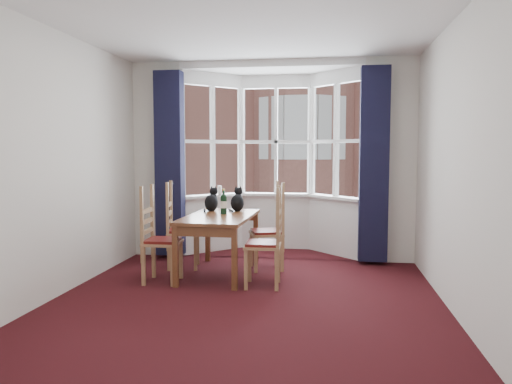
% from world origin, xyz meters
% --- Properties ---
extents(floor, '(4.50, 4.50, 0.00)m').
position_xyz_m(floor, '(0.00, 0.00, 0.00)').
color(floor, black).
rests_on(floor, ground).
extents(ceiling, '(4.50, 4.50, 0.00)m').
position_xyz_m(ceiling, '(0.00, 0.00, 2.80)').
color(ceiling, white).
rests_on(ceiling, floor).
extents(wall_left, '(0.00, 4.50, 4.50)m').
position_xyz_m(wall_left, '(-2.00, 0.00, 1.40)').
color(wall_left, silver).
rests_on(wall_left, floor).
extents(wall_right, '(0.00, 4.50, 4.50)m').
position_xyz_m(wall_right, '(2.00, 0.00, 1.40)').
color(wall_right, silver).
rests_on(wall_right, floor).
extents(wall_near, '(4.00, 0.00, 4.00)m').
position_xyz_m(wall_near, '(0.00, -2.25, 1.40)').
color(wall_near, silver).
rests_on(wall_near, floor).
extents(wall_back_pier_left, '(0.70, 0.12, 2.80)m').
position_xyz_m(wall_back_pier_left, '(-1.65, 2.25, 1.40)').
color(wall_back_pier_left, silver).
rests_on(wall_back_pier_left, floor).
extents(wall_back_pier_right, '(0.70, 0.12, 2.80)m').
position_xyz_m(wall_back_pier_right, '(1.65, 2.25, 1.40)').
color(wall_back_pier_right, silver).
rests_on(wall_back_pier_right, floor).
extents(bay_window, '(2.76, 0.94, 2.80)m').
position_xyz_m(bay_window, '(0.00, 2.75, 1.40)').
color(bay_window, white).
rests_on(bay_window, floor).
extents(curtain_left, '(0.38, 0.22, 2.60)m').
position_xyz_m(curtain_left, '(-1.42, 2.07, 1.35)').
color(curtain_left, black).
rests_on(curtain_left, floor).
extents(curtain_right, '(0.38, 0.22, 2.60)m').
position_xyz_m(curtain_right, '(1.42, 2.07, 1.35)').
color(curtain_right, black).
rests_on(curtain_right, floor).
extents(dining_table, '(0.82, 1.48, 0.74)m').
position_xyz_m(dining_table, '(-0.51, 1.23, 0.65)').
color(dining_table, brown).
rests_on(dining_table, floor).
extents(chair_left_near, '(0.41, 0.43, 0.92)m').
position_xyz_m(chair_left_near, '(-1.18, 0.75, 0.47)').
color(chair_left_near, '#9F764D').
rests_on(chair_left_near, floor).
extents(chair_left_far, '(0.47, 0.49, 0.92)m').
position_xyz_m(chair_left_far, '(-1.15, 1.48, 0.47)').
color(chair_left_far, '#9F764D').
rests_on(chair_left_far, floor).
extents(chair_right_near, '(0.42, 0.44, 0.92)m').
position_xyz_m(chair_right_near, '(0.18, 0.75, 0.47)').
color(chair_right_near, '#9F764D').
rests_on(chair_right_near, floor).
extents(chair_right_far, '(0.51, 0.52, 0.92)m').
position_xyz_m(chair_right_far, '(0.12, 1.60, 0.47)').
color(chair_right_far, '#9F764D').
rests_on(chair_right_far, floor).
extents(cat_left, '(0.21, 0.27, 0.34)m').
position_xyz_m(cat_left, '(-0.71, 1.64, 0.87)').
color(cat_left, black).
rests_on(cat_left, dining_table).
extents(cat_right, '(0.18, 0.25, 0.34)m').
position_xyz_m(cat_right, '(-0.37, 1.69, 0.87)').
color(cat_right, black).
rests_on(cat_right, dining_table).
extents(wine_bottle, '(0.08, 0.08, 0.32)m').
position_xyz_m(wine_bottle, '(-0.49, 1.37, 0.88)').
color(wine_bottle, black).
rests_on(wine_bottle, dining_table).
extents(candle_tall, '(0.06, 0.06, 0.14)m').
position_xyz_m(candle_tall, '(-0.82, 2.60, 0.94)').
color(candle_tall, white).
rests_on(candle_tall, bay_window).
extents(street, '(80.00, 80.00, 0.00)m').
position_xyz_m(street, '(0.00, 32.25, -6.00)').
color(street, '#333335').
rests_on(street, ground).
extents(tenement_building, '(18.40, 7.80, 15.20)m').
position_xyz_m(tenement_building, '(0.00, 14.01, 1.60)').
color(tenement_building, '#985B4E').
rests_on(tenement_building, street).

